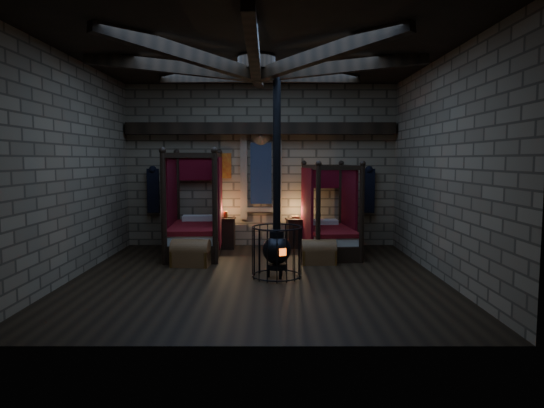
{
  "coord_description": "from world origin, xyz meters",
  "views": [
    {
      "loc": [
        0.29,
        -9.2,
        2.27
      ],
      "look_at": [
        0.29,
        0.6,
        1.36
      ],
      "focal_mm": 32.0,
      "sensor_mm": 36.0,
      "label": 1
    }
  ],
  "objects_px": {
    "stove": "(277,246)",
    "bed_right": "(329,232)",
    "bed_left": "(195,229)",
    "trunk_right": "(318,253)",
    "trunk_left": "(191,254)"
  },
  "relations": [
    {
      "from": "bed_left",
      "to": "bed_right",
      "type": "distance_m",
      "value": 3.23
    },
    {
      "from": "trunk_left",
      "to": "trunk_right",
      "type": "xyz_separation_m",
      "value": [
        2.74,
        0.22,
        -0.02
      ]
    },
    {
      "from": "stove",
      "to": "bed_right",
      "type": "bearing_deg",
      "value": 36.51
    },
    {
      "from": "bed_right",
      "to": "trunk_left",
      "type": "relative_size",
      "value": 2.54
    },
    {
      "from": "trunk_left",
      "to": "stove",
      "type": "distance_m",
      "value": 2.11
    },
    {
      "from": "trunk_right",
      "to": "bed_right",
      "type": "bearing_deg",
      "value": 69.59
    },
    {
      "from": "trunk_left",
      "to": "stove",
      "type": "xyz_separation_m",
      "value": [
        1.82,
        -1.01,
        0.35
      ]
    },
    {
      "from": "bed_left",
      "to": "bed_right",
      "type": "xyz_separation_m",
      "value": [
        3.22,
        -0.01,
        -0.07
      ]
    },
    {
      "from": "trunk_left",
      "to": "stove",
      "type": "bearing_deg",
      "value": -23.81
    },
    {
      "from": "bed_left",
      "to": "trunk_right",
      "type": "relative_size",
      "value": 3.17
    },
    {
      "from": "bed_left",
      "to": "trunk_right",
      "type": "bearing_deg",
      "value": -24.8
    },
    {
      "from": "bed_left",
      "to": "bed_right",
      "type": "relative_size",
      "value": 1.13
    },
    {
      "from": "bed_left",
      "to": "trunk_left",
      "type": "bearing_deg",
      "value": -88.57
    },
    {
      "from": "trunk_left",
      "to": "stove",
      "type": "height_order",
      "value": "stove"
    },
    {
      "from": "trunk_left",
      "to": "bed_right",
      "type": "bearing_deg",
      "value": 28.35
    }
  ]
}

